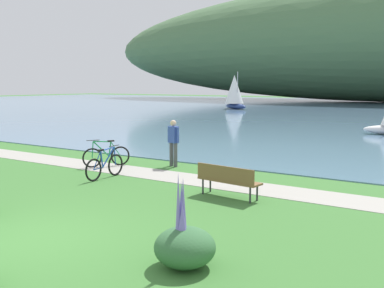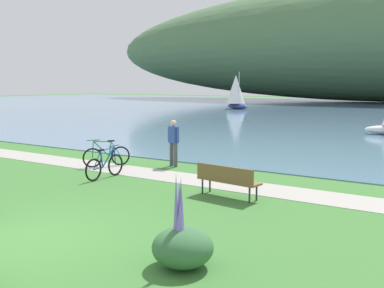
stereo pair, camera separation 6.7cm
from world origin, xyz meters
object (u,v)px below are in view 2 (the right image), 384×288
Objects in this scene: bicycle_beside_path at (107,156)px; person_at_shoreline at (174,140)px; bicycle_leaning_near_bench at (105,166)px; park_bench_near_camera at (227,179)px; sailboat_toward_hillside at (236,91)px.

person_at_shoreline reaches higher than bicycle_beside_path.
person_at_shoreline is (0.62, 2.92, 0.58)m from bicycle_leaning_near_bench.
park_bench_near_camera is 4.90m from person_at_shoreline.
park_bench_near_camera is at bearing -62.46° from sailboat_toward_hillside.
sailboat_toward_hillside is at bearing 110.83° from bicycle_beside_path.
bicycle_leaning_near_bench is at bearing -101.94° from person_at_shoreline.
park_bench_near_camera is 1.19× the size of bicycle_beside_path.
bicycle_leaning_near_bench is 1.14× the size of bicycle_beside_path.
bicycle_leaning_near_bench is at bearing -47.34° from bicycle_beside_path.
person_at_shoreline reaches higher than park_bench_near_camera.
park_bench_near_camera is 0.42× the size of sailboat_toward_hillside.
park_bench_near_camera is 6.13m from bicycle_beside_path.
person_at_shoreline is at bearing -65.57° from sailboat_toward_hillside.
park_bench_near_camera is 4.50m from bicycle_leaning_near_bench.
bicycle_beside_path is at bearing 164.95° from park_bench_near_camera.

